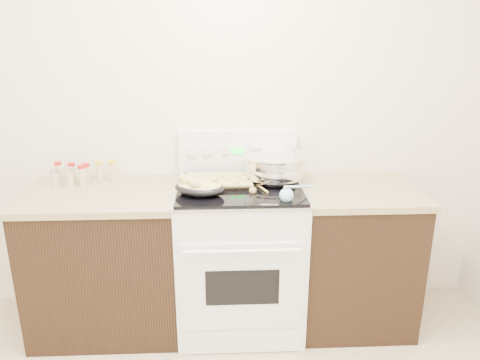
{
  "coord_description": "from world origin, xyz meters",
  "views": [
    {
      "loc": [
        0.23,
        -1.23,
        1.87
      ],
      "look_at": [
        0.35,
        1.37,
        1.0
      ],
      "focal_mm": 35.0,
      "sensor_mm": 36.0,
      "label": 1
    }
  ],
  "objects": [
    {
      "name": "roasting_pan",
      "position": [
        0.11,
        1.29,
        0.99
      ],
      "size": [
        0.35,
        0.29,
        0.12
      ],
      "color": "black",
      "rests_on": "kitchen_range"
    },
    {
      "name": "baking_sheet",
      "position": [
        0.23,
        1.48,
        0.96
      ],
      "size": [
        0.45,
        0.31,
        0.06
      ],
      "color": "black",
      "rests_on": "kitchen_range"
    },
    {
      "name": "counter_left",
      "position": [
        -0.48,
        1.43,
        0.46
      ],
      "size": [
        0.93,
        0.67,
        0.92
      ],
      "color": "black",
      "rests_on": "ground"
    },
    {
      "name": "counter_right",
      "position": [
        1.08,
        1.43,
        0.46
      ],
      "size": [
        0.73,
        0.67,
        0.92
      ],
      "color": "black",
      "rests_on": "ground"
    },
    {
      "name": "room_shell",
      "position": [
        0.0,
        0.0,
        1.7
      ],
      "size": [
        4.1,
        3.6,
        2.75
      ],
      "color": "silver",
      "rests_on": "ground"
    },
    {
      "name": "blue_ladle",
      "position": [
        0.61,
        1.18,
        0.98
      ],
      "size": [
        0.23,
        0.2,
        0.1
      ],
      "color": "#92CDDA",
      "rests_on": "kitchen_range"
    },
    {
      "name": "wooden_spoon",
      "position": [
        0.44,
        1.35,
        0.95
      ],
      "size": [
        0.11,
        0.26,
        0.04
      ],
      "color": "tan",
      "rests_on": "kitchen_range"
    },
    {
      "name": "kitchen_range",
      "position": [
        0.35,
        1.42,
        0.49
      ],
      "size": [
        0.78,
        0.73,
        1.22
      ],
      "color": "white",
      "rests_on": "ground"
    },
    {
      "name": "mixing_bowl",
      "position": [
        0.57,
        1.51,
        1.03
      ],
      "size": [
        0.41,
        0.41,
        0.22
      ],
      "color": "silver",
      "rests_on": "kitchen_range"
    },
    {
      "name": "spice_jars",
      "position": [
        -0.63,
        1.6,
        0.98
      ],
      "size": [
        0.39,
        0.15,
        0.13
      ],
      "color": "#BFB28C",
      "rests_on": "counter_left"
    }
  ]
}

